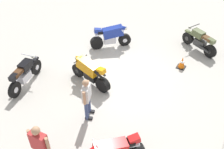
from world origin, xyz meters
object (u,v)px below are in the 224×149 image
(motorcycle_black_cruiser, at_px, (25,74))
(traffic_cone, at_px, (182,62))
(person_in_red_shirt, at_px, (40,145))
(person_in_white_shirt, at_px, (87,97))
(motorcycle_olive_vintage, at_px, (200,41))
(motorcycle_orange_sportbike, at_px, (90,71))
(motorcycle_blue_sportbike, at_px, (111,36))

(motorcycle_black_cruiser, relative_size, traffic_cone, 3.91)
(person_in_red_shirt, bearing_deg, person_in_white_shirt, 176.27)
(motorcycle_olive_vintage, xyz_separation_m, person_in_white_shirt, (5.95, -2.16, 0.42))
(motorcycle_orange_sportbike, height_order, motorcycle_olive_vintage, motorcycle_orange_sportbike)
(motorcycle_blue_sportbike, relative_size, traffic_cone, 2.97)
(motorcycle_blue_sportbike, distance_m, motorcycle_olive_vintage, 4.10)
(motorcycle_orange_sportbike, bearing_deg, motorcycle_blue_sportbike, -66.45)
(motorcycle_olive_vintage, bearing_deg, motorcycle_black_cruiser, 75.20)
(motorcycle_blue_sportbike, xyz_separation_m, person_in_white_shirt, (4.14, 1.52, 0.32))
(motorcycle_olive_vintage, bearing_deg, traffic_cone, 108.83)
(motorcycle_orange_sportbike, xyz_separation_m, motorcycle_black_cruiser, (1.33, -2.15, -0.07))
(traffic_cone, bearing_deg, motorcycle_blue_sportbike, -87.67)
(person_in_white_shirt, bearing_deg, motorcycle_orange_sportbike, 100.98)
(motorcycle_blue_sportbike, relative_size, person_in_white_shirt, 0.97)
(motorcycle_olive_vintage, bearing_deg, motorcycle_orange_sportbike, 82.75)
(motorcycle_black_cruiser, xyz_separation_m, person_in_red_shirt, (2.35, 3.06, 0.48))
(person_in_red_shirt, height_order, person_in_white_shirt, person_in_red_shirt)
(motorcycle_black_cruiser, height_order, traffic_cone, motorcycle_black_cruiser)
(person_in_white_shirt, height_order, traffic_cone, person_in_white_shirt)
(person_in_red_shirt, bearing_deg, motorcycle_olive_vintage, 161.02)
(motorcycle_blue_sportbike, distance_m, person_in_red_shirt, 6.56)
(motorcycle_olive_vintage, bearing_deg, person_in_white_shirt, 96.96)
(motorcycle_orange_sportbike, distance_m, traffic_cone, 4.00)
(motorcycle_orange_sportbike, distance_m, person_in_white_shirt, 1.73)
(motorcycle_blue_sportbike, relative_size, person_in_red_shirt, 0.91)
(motorcycle_blue_sportbike, relative_size, motorcycle_olive_vintage, 0.87)
(motorcycle_blue_sportbike, relative_size, motorcycle_black_cruiser, 0.76)
(motorcycle_olive_vintage, relative_size, person_in_white_shirt, 1.12)
(motorcycle_black_cruiser, relative_size, person_in_red_shirt, 1.20)
(person_in_white_shirt, bearing_deg, traffic_cone, 45.15)
(motorcycle_blue_sportbike, distance_m, person_in_white_shirt, 4.42)
(person_in_red_shirt, bearing_deg, traffic_cone, 159.38)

